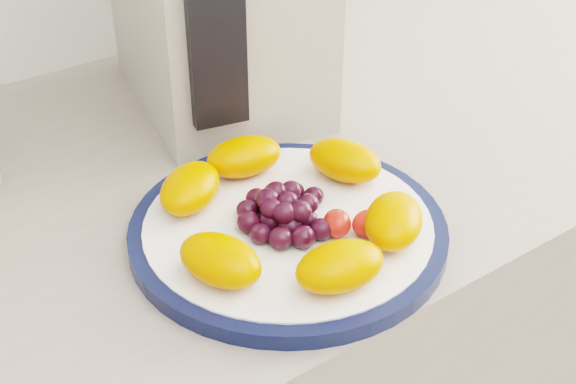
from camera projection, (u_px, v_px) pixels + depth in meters
plate_rim at (288, 231)px, 0.73m from camera, size 0.29×0.29×0.01m
plate_face at (288, 230)px, 0.73m from camera, size 0.26×0.26×0.02m
appliance_panel at (214, 8)px, 0.75m from camera, size 0.06×0.03×0.24m
fruit_plate at (293, 207)px, 0.71m from camera, size 0.25×0.25×0.04m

